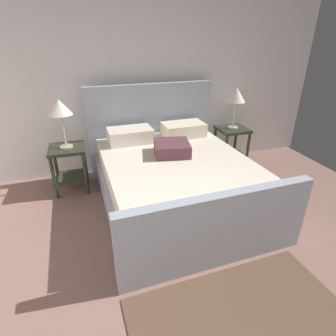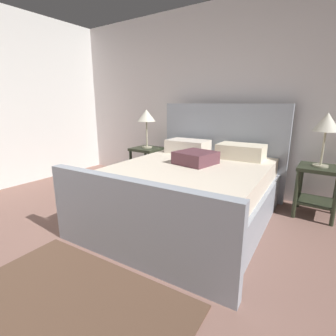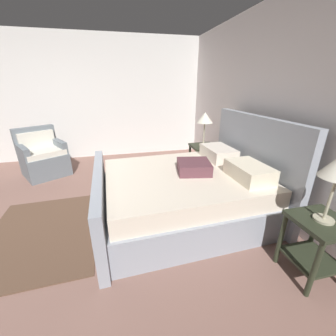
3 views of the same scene
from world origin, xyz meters
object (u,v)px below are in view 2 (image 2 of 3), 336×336
(nightstand_left, at_px, (147,160))
(bed, at_px, (192,187))
(nightstand_right, at_px, (318,183))
(table_lamp_left, at_px, (146,117))
(table_lamp_right, at_px, (327,124))

(nightstand_left, bearing_deg, bed, -30.40)
(bed, bearing_deg, nightstand_right, 33.90)
(nightstand_left, bearing_deg, table_lamp_left, 104.04)
(table_lamp_right, height_order, table_lamp_left, table_lamp_left)
(nightstand_right, distance_m, table_lamp_right, 0.68)
(table_lamp_right, bearing_deg, nightstand_right, -116.57)
(nightstand_right, xyz_separation_m, table_lamp_left, (-2.41, -0.11, 0.69))
(nightstand_right, bearing_deg, nightstand_left, -177.47)
(nightstand_right, relative_size, nightstand_left, 1.00)
(nightstand_right, distance_m, nightstand_left, 2.41)
(nightstand_right, bearing_deg, bed, -146.10)
(bed, distance_m, nightstand_left, 1.39)
(bed, bearing_deg, nightstand_left, 149.60)
(nightstand_right, bearing_deg, table_lamp_left, -177.47)
(table_lamp_right, height_order, nightstand_left, table_lamp_right)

